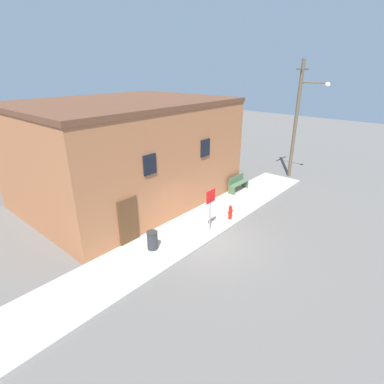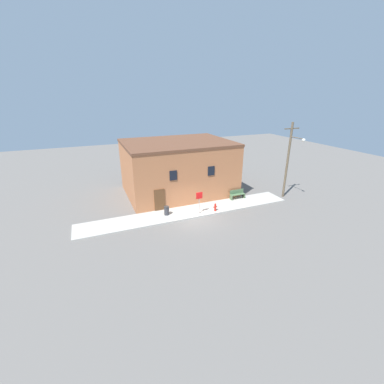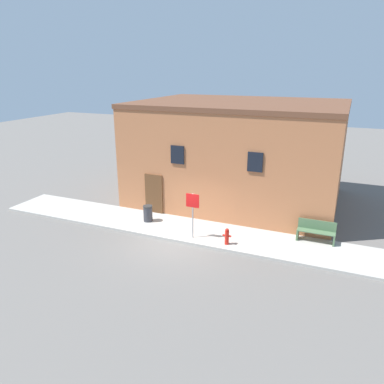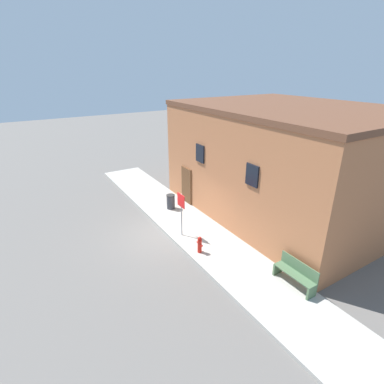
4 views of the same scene
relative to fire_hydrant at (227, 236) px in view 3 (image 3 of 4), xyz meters
name	(u,v)px [view 3 (image 3 of 4)]	position (x,y,z in m)	size (l,w,h in m)	color
ground_plane	(175,242)	(-2.25, -0.48, -0.50)	(80.00, 80.00, 0.00)	#66605B
sidewalk	(187,230)	(-2.25, 0.84, -0.44)	(20.11, 2.64, 0.13)	#B2ADA3
brick_building	(239,152)	(-1.38, 6.37, 2.33)	(11.17, 8.54, 5.66)	#B26B42
fire_hydrant	(227,236)	(0.00, 0.00, 0.00)	(0.38, 0.18, 0.74)	red
stop_sign	(193,208)	(-1.62, 0.05, 1.07)	(0.62, 0.06, 2.07)	gray
bench	(316,231)	(3.51, 1.82, 0.09)	(1.61, 0.44, 0.94)	#4C6B47
trash_bin	(148,213)	(-4.42, 0.95, 0.04)	(0.47, 0.47, 0.81)	#333338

